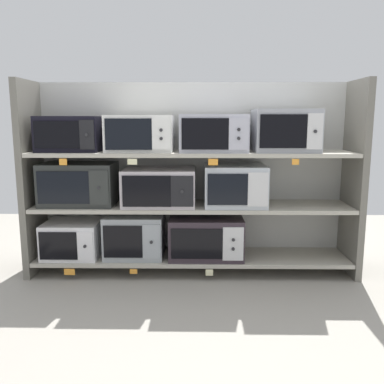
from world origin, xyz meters
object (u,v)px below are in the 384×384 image
Objects in this scene: microwave_3 at (79,184)px; microwave_9 at (285,131)px; microwave_6 at (70,134)px; microwave_8 at (213,133)px; microwave_5 at (235,185)px; microwave_4 at (160,187)px; microwave_2 at (206,236)px; microwave_7 at (140,133)px; microwave_1 at (135,235)px; microwave_0 at (73,238)px.

microwave_9 is (1.59, -0.00, 0.41)m from microwave_3.
microwave_6 is 0.92× the size of microwave_8.
microwave_3 is 1.20× the size of microwave_5.
microwave_8 is at bearing -0.01° from microwave_6.
microwave_5 is at bearing 0.03° from microwave_4.
microwave_2 is 1.02× the size of microwave_3.
microwave_3 is at bearing 179.98° from microwave_4.
microwave_5 is at bearing 0.00° from microwave_6.
microwave_9 reaches higher than microwave_4.
microwave_2 is at bearing 0.05° from microwave_7.
microwave_4 reaches higher than microwave_1.
microwave_5 is at bearing 0.03° from microwave_7.
microwave_9 reaches higher than microwave_0.
microwave_2 is 1.22× the size of microwave_5.
microwave_5 is 0.56m from microwave_9.
microwave_2 is 0.95m from microwave_7.
microwave_2 is 0.81m from microwave_8.
microwave_1 is at bearing 0.01° from microwave_3.
microwave_9 reaches higher than microwave_6.
microwave_0 is 1.39m from microwave_8.
microwave_1 is 0.57m from microwave_2.
microwave_9 is at bearing -0.00° from microwave_1.
microwave_5 is (0.22, 0.00, 0.41)m from microwave_2.
microwave_3 is 1.20× the size of microwave_6.
microwave_6 reaches higher than microwave_2.
microwave_2 is (1.06, 0.00, 0.02)m from microwave_0.
microwave_7 is 0.56m from microwave_8.
microwave_6 is (-1.04, -0.00, 0.81)m from microwave_2.
microwave_3 is at bearing 179.99° from microwave_8.
microwave_1 is 0.96× the size of microwave_9.
microwave_6 is at bearing 179.96° from microwave_7.
microwave_3 is at bearing -179.99° from microwave_1.
microwave_6 is at bearing 179.99° from microwave_8.
microwave_7 is (-0.73, -0.00, 0.40)m from microwave_5.
microwave_1 is 1.42m from microwave_9.
microwave_7 is (-0.14, -0.00, 0.41)m from microwave_4.
microwave_5 is 0.83m from microwave_7.
microwave_8 is at bearing 0.01° from microwave_7.
microwave_9 reaches higher than microwave_2.
microwave_0 is 0.95× the size of microwave_1.
microwave_5 reaches higher than microwave_2.
microwave_9 is (0.37, -0.00, 0.42)m from microwave_5.
microwave_7 reaches higher than microwave_6.
microwave_5 is at bearing 0.01° from microwave_0.
microwave_2 is at bearing 0.00° from microwave_3.
microwave_9 reaches higher than microwave_7.
microwave_4 is at bearing -0.01° from microwave_0.
microwave_9 reaches higher than microwave_8.
microwave_8 is at bearing 0.00° from microwave_4.
microwave_3 is at bearing -180.00° from microwave_2.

